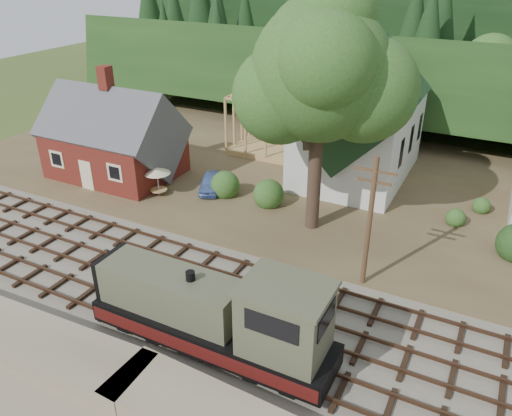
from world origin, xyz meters
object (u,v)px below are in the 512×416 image
at_px(car_blue, 210,183).
at_px(patio_set, 157,172).
at_px(car_green, 69,150).
at_px(locomotive, 219,316).

distance_m(car_blue, patio_set, 4.23).
bearing_deg(patio_set, car_blue, 38.63).
xyz_separation_m(car_green, patio_set, (12.19, -2.79, 1.32)).
relative_size(car_blue, patio_set, 1.68).
bearing_deg(locomotive, patio_set, 136.32).
relative_size(locomotive, car_green, 3.25).
xyz_separation_m(locomotive, car_green, (-25.02, 15.04, -1.21)).
xyz_separation_m(locomotive, patio_set, (-12.83, 12.25, 0.10)).
height_order(car_green, patio_set, patio_set).
bearing_deg(car_green, patio_set, -103.26).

